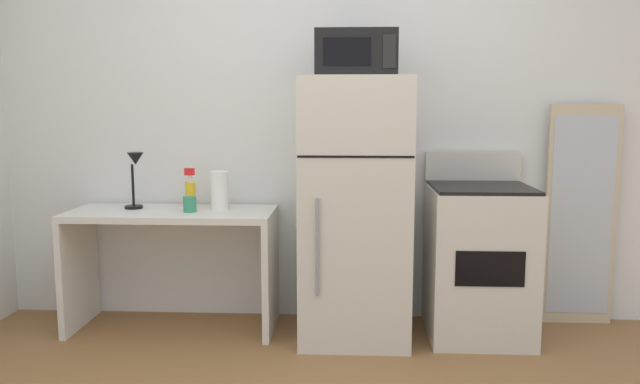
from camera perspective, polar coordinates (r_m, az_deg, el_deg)
wall_back_white at (r=4.03m, az=1.08°, el=6.70°), size 5.00×0.10×2.60m
desk at (r=3.95m, az=-13.44°, el=-4.79°), size 1.26×0.53×0.75m
desk_lamp at (r=3.99m, az=-16.72°, el=1.90°), size 0.14×0.12×0.35m
coffee_mug at (r=3.82m, az=-11.93°, el=-1.11°), size 0.08×0.08×0.09m
spray_bottle at (r=4.00m, az=-11.88°, el=0.03°), size 0.06×0.06×0.25m
paper_towel_roll at (r=3.86m, az=-9.27°, el=0.14°), size 0.11×0.11×0.24m
refrigerator at (r=3.68m, az=3.23°, el=-1.62°), size 0.64×0.68×1.55m
microwave at (r=3.62m, az=3.35°, el=12.60°), size 0.46×0.35×0.26m
oven_range at (r=3.85m, az=14.43°, el=-6.13°), size 0.60×0.61×1.10m
leaning_mirror at (r=4.24m, az=22.93°, el=-2.03°), size 0.44×0.03×1.40m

